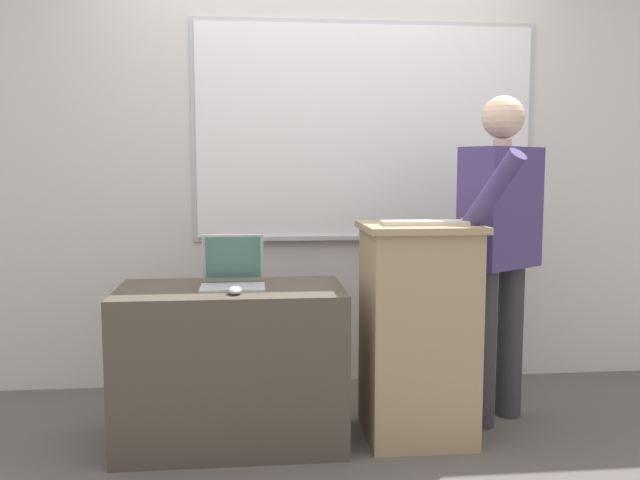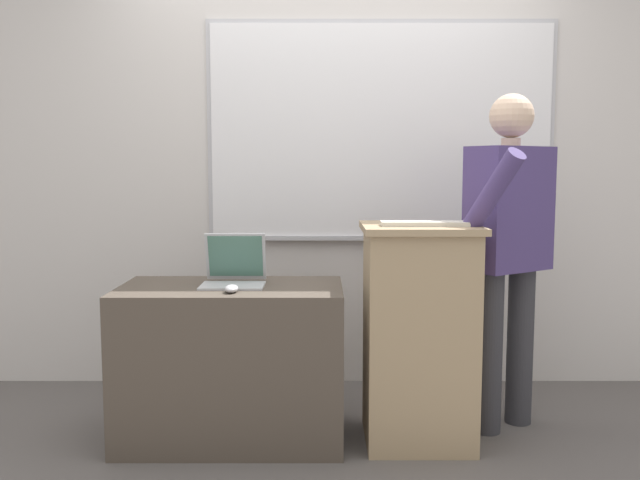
{
  "view_description": "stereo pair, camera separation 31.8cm",
  "coord_description": "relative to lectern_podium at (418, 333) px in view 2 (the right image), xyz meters",
  "views": [
    {
      "loc": [
        -0.39,
        -2.65,
        1.28
      ],
      "look_at": [
        -0.07,
        0.49,
        0.94
      ],
      "focal_mm": 38.0,
      "sensor_mm": 36.0,
      "label": 1
    },
    {
      "loc": [
        -0.07,
        -2.67,
        1.28
      ],
      "look_at": [
        -0.07,
        0.49,
        0.94
      ],
      "focal_mm": 38.0,
      "sensor_mm": 36.0,
      "label": 2
    }
  ],
  "objects": [
    {
      "name": "person_presenter",
      "position": [
        0.45,
        0.15,
        0.42
      ],
      "size": [
        0.57,
        0.7,
        1.63
      ],
      "rotation": [
        0.0,
        0.0,
        0.58
      ],
      "color": "#333338",
      "rests_on": "ground_plane"
    },
    {
      "name": "back_wall",
      "position": [
        -0.38,
        0.94,
        0.94
      ],
      "size": [
        6.4,
        0.17,
        2.91
      ],
      "color": "silver",
      "rests_on": "ground_plane"
    },
    {
      "name": "computer_mouse_by_keyboard",
      "position": [
        0.22,
        -0.05,
        0.53
      ],
      "size": [
        0.06,
        0.1,
        0.03
      ],
      "color": "silver",
      "rests_on": "lectern_podium"
    },
    {
      "name": "computer_mouse_by_laptop",
      "position": [
        -0.85,
        -0.14,
        0.24
      ],
      "size": [
        0.06,
        0.1,
        0.03
      ],
      "color": "#BCBCC1",
      "rests_on": "side_desk"
    },
    {
      "name": "lectern_podium",
      "position": [
        0.0,
        0.0,
        0.0
      ],
      "size": [
        0.53,
        0.5,
        1.02
      ],
      "color": "tan",
      "rests_on": "ground_plane"
    },
    {
      "name": "laptop",
      "position": [
        -0.86,
        0.09,
        0.3
      ],
      "size": [
        0.29,
        0.28,
        0.24
      ],
      "color": "#B7BABF",
      "rests_on": "side_desk"
    },
    {
      "name": "ground_plane",
      "position": [
        -0.39,
        -0.42,
        -0.51
      ],
      "size": [
        30.0,
        30.0,
        0.0
      ],
      "primitive_type": "plane",
      "color": "#5B5654"
    },
    {
      "name": "side_desk",
      "position": [
        -0.88,
        0.03,
        -0.15
      ],
      "size": [
        1.04,
        0.58,
        0.73
      ],
      "color": "#4C4238",
      "rests_on": "ground_plane"
    },
    {
      "name": "wireless_keyboard",
      "position": [
        0.01,
        -0.06,
        0.52
      ],
      "size": [
        0.39,
        0.12,
        0.02
      ],
      "color": "beige",
      "rests_on": "lectern_podium"
    }
  ]
}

